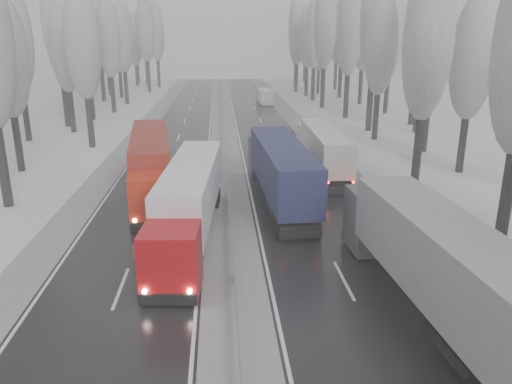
{
  "coord_description": "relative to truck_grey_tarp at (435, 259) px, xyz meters",
  "views": [
    {
      "loc": [
        -0.53,
        -9.12,
        11.16
      ],
      "look_at": [
        1.59,
        19.47,
        2.2
      ],
      "focal_mm": 35.0,
      "sensor_mm": 36.0,
      "label": 1
    }
  ],
  "objects": [
    {
      "name": "tree_18",
      "position": [
        6.45,
        18.37,
        8.13
      ],
      "size": [
        3.6,
        3.6,
        16.58
      ],
      "color": "black",
      "rests_on": "ground"
    },
    {
      "name": "tree_26",
      "position": [
        9.51,
        52.61,
        9.53
      ],
      "size": [
        3.6,
        3.6,
        18.78
      ],
      "color": "black",
      "rests_on": "ground"
    },
    {
      "name": "tree_28",
      "position": [
        8.28,
        63.29,
        10.06
      ],
      "size": [
        3.6,
        3.6,
        19.62
      ],
      "color": "black",
      "rests_on": "ground"
    },
    {
      "name": "tree_34",
      "position": [
        7.68,
        87.66,
        8.8
      ],
      "size": [
        3.6,
        3.6,
        17.63
      ],
      "color": "black",
      "rests_on": "ground"
    },
    {
      "name": "tree_23",
      "position": [
        15.25,
        40.94,
        6.19
      ],
      "size": [
        3.6,
        3.6,
        13.55
      ],
      "color": "black",
      "rests_on": "ground"
    },
    {
      "name": "tree_72",
      "position": [
        -26.99,
        79.87,
        7.19
      ],
      "size": [
        3.6,
        3.6,
        15.11
      ],
      "color": "black",
      "rests_on": "ground"
    },
    {
      "name": "box_truck_distant",
      "position": [
        -0.65,
        68.73,
        -1.26
      ],
      "size": [
        2.38,
        6.97,
        2.57
      ],
      "rotation": [
        0.0,
        0.0,
        0.04
      ],
      "color": "silver",
      "rests_on": "ground"
    },
    {
      "name": "tree_25",
      "position": [
        16.76,
        46.36,
        9.95
      ],
      "size": [
        3.6,
        3.6,
        19.44
      ],
      "color": "black",
      "rests_on": "ground"
    },
    {
      "name": "tree_66",
      "position": [
        -26.21,
        53.69,
        7.26
      ],
      "size": [
        3.6,
        3.6,
        15.23
      ],
      "color": "black",
      "rests_on": "ground"
    },
    {
      "name": "tree_33",
      "position": [
        11.71,
        84.55,
        6.69
      ],
      "size": [
        3.6,
        3.6,
        14.33
      ],
      "color": "black",
      "rests_on": "ground"
    },
    {
      "name": "tree_68",
      "position": [
        -24.64,
        60.45,
        8.17
      ],
      "size": [
        3.6,
        3.6,
        16.65
      ],
      "color": "black",
      "rests_on": "ground"
    },
    {
      "name": "tree_20",
      "position": [
        9.84,
        26.51,
        7.57
      ],
      "size": [
        3.6,
        3.6,
        15.71
      ],
      "color": "black",
      "rests_on": "ground"
    },
    {
      "name": "carriageway_right",
      "position": [
        -2.81,
        21.34,
        -2.56
      ],
      "size": [
        7.5,
        200.0,
        0.03
      ],
      "primitive_type": "cube",
      "color": "black",
      "rests_on": "ground"
    },
    {
      "name": "tree_27",
      "position": [
        16.66,
        56.61,
        8.79
      ],
      "size": [
        3.6,
        3.6,
        17.62
      ],
      "color": "black",
      "rests_on": "ground"
    },
    {
      "name": "truck_blue_box",
      "position": [
        -4.51,
        15.51,
        -0.04
      ],
      "size": [
        3.4,
        16.99,
        4.33
      ],
      "rotation": [
        0.0,
        0.0,
        0.04
      ],
      "color": "#1E1F4C",
      "rests_on": "ground"
    },
    {
      "name": "tree_60",
      "position": [
        -25.8,
        25.54,
        7.02
      ],
      "size": [
        3.6,
        3.6,
        14.84
      ],
      "color": "black",
      "rests_on": "ground"
    },
    {
      "name": "tree_64",
      "position": [
        -26.32,
        44.05,
        7.38
      ],
      "size": [
        3.6,
        3.6,
        15.42
      ],
      "color": "black",
      "rests_on": "ground"
    },
    {
      "name": "tree_30",
      "position": [
        8.51,
        73.04,
        8.94
      ],
      "size": [
        3.6,
        3.6,
        17.86
      ],
      "color": "black",
      "rests_on": "ground"
    },
    {
      "name": "tree_22",
      "position": [
        8.97,
        36.94,
        7.67
      ],
      "size": [
        3.6,
        3.6,
        15.86
      ],
      "color": "black",
      "rests_on": "ground"
    },
    {
      "name": "tree_63",
      "position": [
        -29.9,
        39.07,
        8.32
      ],
      "size": [
        3.6,
        3.6,
        16.88
      ],
      "color": "black",
      "rests_on": "ground"
    },
    {
      "name": "tree_69",
      "position": [
        -29.48,
        64.45,
        9.89
      ],
      "size": [
        3.6,
        3.6,
        19.35
      ],
      "color": "black",
      "rests_on": "ground"
    },
    {
      "name": "shoulder_right",
      "position": [
        2.14,
        21.34,
        -2.55
      ],
      "size": [
        2.4,
        200.0,
        0.04
      ],
      "primitive_type": "cube",
      "color": "#94979C",
      "rests_on": "ground"
    },
    {
      "name": "carriageway_left",
      "position": [
        -13.31,
        21.34,
        -2.56
      ],
      "size": [
        7.5,
        200.0,
        0.03
      ],
      "primitive_type": "cube",
      "color": "black",
      "rests_on": "ground"
    },
    {
      "name": "tree_76",
      "position": [
        -22.1,
        100.06,
        9.38
      ],
      "size": [
        3.6,
        3.6,
        18.55
      ],
      "color": "black",
      "rests_on": "ground"
    },
    {
      "name": "shoulder_left",
      "position": [
        -18.26,
        21.34,
        -2.55
      ],
      "size": [
        2.4,
        200.0,
        0.04
      ],
      "primitive_type": "cube",
      "color": "#94979C",
      "rests_on": "ground"
    },
    {
      "name": "tree_35",
      "position": [
        16.89,
        91.66,
        9.19
      ],
      "size": [
        3.6,
        3.6,
        18.25
      ],
      "color": "black",
      "rests_on": "ground"
    },
    {
      "name": "tree_75",
      "position": [
        -32.25,
        94.67,
        9.41
      ],
      "size": [
        3.6,
        3.6,
        18.6
      ],
      "color": "black",
      "rests_on": "ground"
    },
    {
      "name": "tree_36",
      "position": [
        8.98,
        97.5,
        10.45
      ],
      "size": [
        3.6,
        3.6,
        20.23
      ],
      "color": "black",
      "rests_on": "ground"
    },
    {
      "name": "tree_73",
      "position": [
        -29.87,
        83.87,
        8.53
      ],
      "size": [
        3.6,
        3.6,
        17.22
      ],
      "color": "black",
      "rests_on": "ground"
    },
    {
      "name": "median_guardrail",
      "position": [
        -8.06,
        21.33,
        -1.98
      ],
      "size": [
        0.12,
        200.0,
        0.76
      ],
      "color": "slate",
      "rests_on": "ground"
    },
    {
      "name": "median_slush",
      "position": [
        -8.06,
        21.34,
        -2.55
      ],
      "size": [
        3.0,
        200.0,
        0.04
      ],
      "primitive_type": "cube",
      "color": "#94979C",
      "rests_on": "ground"
    },
    {
      "name": "tree_70",
      "position": [
        -24.38,
        70.53,
        8.45
      ],
      "size": [
        3.6,
        3.6,
        17.09
      ],
      "color": "black",
      "rests_on": "ground"
    },
    {
      "name": "tree_71",
      "position": [
        -29.14,
        74.53,
        10.05
      ],
      "size": [
        3.6,
        3.6,
        19.61
      ],
      "color": "black",
      "rests_on": "ground"
    },
    {
      "name": "tree_78",
      "position": [
        -25.62,
        106.65,
        10.02
      ],
      "size": [
        3.6,
        3.6,
        19.55
      ],
      "color": "black",
      "rests_on": "ground"
    },
    {
      "name": "truck_grey_tarp",
      "position": [
        0.0,
        0.0,
        0.0
      ],
      "size": [
        3.63,
        17.31,
        4.41
      ],
      "rotation": [
        0.0,
        0.0,
        0.05
      ],
      "color": "#49484D",
      "rests_on": "ground"
    },
    {
      "name": "tree_19",
      "position": [
        11.96,
        22.37,
        6.84
      ],
      "size": [
        3.6,
        3.6,
        14.57
      ],
      "color": "black",
      "rests_on": "ground"
    },
    {
      "name": "tree_38",
      "position": [
        10.68,
        108.07,
        9.01
      ],
      "size": [
        3.6,
        3.6,
        17.97
      ],
      "color": "black",
      "rests_on": "ground"
    },
    {
      "name": "tree_62",
      "position": [
        -22.0,
        35.07,
        7.78
      ],
      "size": [
        3.6,
        3.6,
        16.04
      ],
      "color": "black",
      "rests_on": "ground"
    },
    {
      "name": "tree_79",
      "position": [
        -28.39,
        110.65,
        8.44
      ],
      "size": [
        3.6,
        3.6,
        17.07
      ],
      "color": "black",
      "rests_on": "ground"
    },
    {
      "name": "tree_67",
      "position": [
        -27.6,
        57.69,
        8.46
      ],
      "size": [
        3.6,
        3.6,
        17.09
      ],
      "color": "black",
      "rests_on": "ground"
    },
    {
      "name": "tree_31",
      "position": [
        14.42,
        77.04,
        9.4
      ],
      "size": [
        3.6,
        3.6,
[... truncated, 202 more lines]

